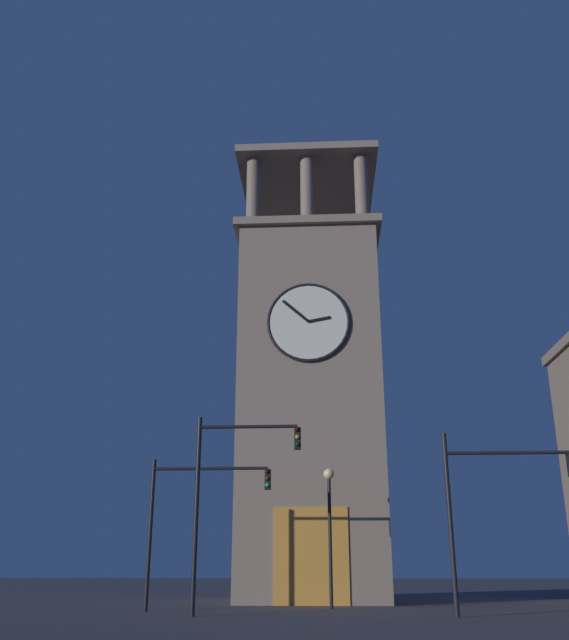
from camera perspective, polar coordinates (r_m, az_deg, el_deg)
ground_plane at (r=33.91m, az=1.71°, el=-21.88°), size 200.00×200.00×0.00m
clocktower at (r=36.77m, az=2.15°, el=-6.77°), size 7.42×8.97×24.44m
traffic_signal_near at (r=24.62m, az=-4.51°, el=-12.74°), size 3.60×0.41×6.45m
traffic_signal_mid at (r=25.01m, az=16.31°, el=-13.25°), size 4.33×0.41×5.81m
traffic_signal_far at (r=27.70m, az=-7.43°, el=-14.54°), size 4.58×0.41×5.43m
street_lamp at (r=29.27m, az=3.65°, el=-15.00°), size 0.44×0.44×5.31m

